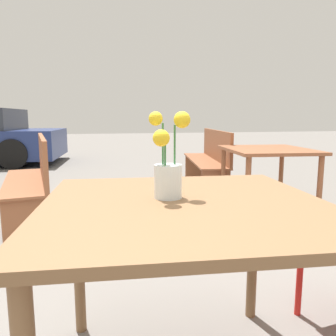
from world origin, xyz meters
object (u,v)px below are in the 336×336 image
Objects in this scene: bench_near at (209,159)px; table_back at (267,159)px; table_front at (185,226)px; flower_vase at (168,170)px; bench_middle at (34,180)px.

table_back is at bearing -82.87° from bench_near.
bench_near is (1.24, 3.13, -0.18)m from table_front.
table_front is at bearing -54.14° from flower_vase.
table_front is 2.28m from bench_middle.
bench_near is 1.16× the size of bench_middle.
flower_vase is (-0.05, 0.06, 0.19)m from table_front.
bench_middle reaches higher than table_back.
bench_near is at bearing 97.13° from table_back.
bench_middle is (-0.81, 2.05, -0.39)m from flower_vase.
bench_middle is 1.49× the size of table_back.
bench_near is at bearing 25.96° from bench_middle.
bench_middle is at bearing 174.21° from table_back.
flower_vase is 2.23m from bench_middle.
table_back is (1.39, 1.88, -0.03)m from table_front.
table_front is 0.73× the size of bench_middle.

